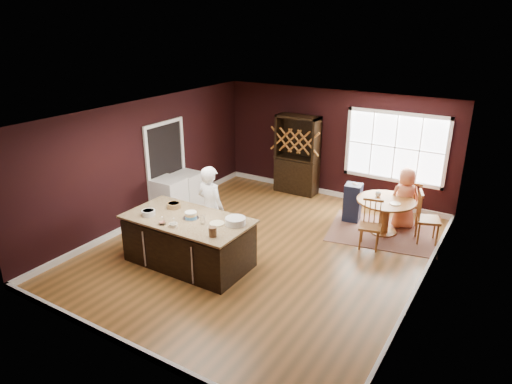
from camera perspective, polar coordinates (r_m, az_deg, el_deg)
room_shell at (r=8.57m, az=0.87°, el=0.78°), size 7.00×7.00×7.00m
window at (r=11.07m, az=17.01°, el=5.37°), size 2.36×0.10×1.66m
doorway at (r=10.82m, az=-11.13°, el=2.93°), size 0.08×1.26×2.13m
kitchen_island at (r=8.55m, az=-8.40°, el=-6.18°), size 2.33×1.22×0.92m
dining_table at (r=9.97m, az=15.85°, el=-2.10°), size 1.21×1.21×0.75m
baker at (r=8.86m, az=-5.67°, el=-2.06°), size 0.67×0.47×1.71m
layer_cake at (r=8.30m, az=-8.15°, el=-2.88°), size 0.30×0.30×0.12m
bowl_blue at (r=8.57m, az=-13.29°, el=-2.54°), size 0.25×0.25×0.10m
bowl_yellow at (r=8.81m, az=-10.24°, el=-1.65°), size 0.26×0.26×0.10m
bowl_pink at (r=8.16m, az=-11.64°, el=-3.81°), size 0.13×0.13×0.05m
bowl_olive at (r=8.04m, az=-10.30°, el=-4.07°), size 0.15×0.15×0.06m
drinking_glass at (r=8.03m, az=-6.69°, el=-3.47°), size 0.08×0.08×0.17m
dinner_plate at (r=8.05m, az=-4.91°, el=-3.94°), size 0.27×0.27×0.02m
white_tub at (r=7.99m, az=-2.59°, el=-3.65°), size 0.36×0.36×0.12m
stoneware_crock at (r=7.58m, az=-5.44°, el=-4.97°), size 0.14×0.14×0.16m
toy_figurine at (r=7.72m, az=-5.47°, el=-4.85°), size 0.05×0.05×0.08m
rug at (r=10.18m, az=15.56°, el=-4.84°), size 2.49×2.09×0.01m
chair_east at (r=9.82m, az=20.76°, el=-2.97°), size 0.57×0.58×1.10m
chair_south at (r=9.26m, az=14.11°, el=-4.00°), size 0.49×0.48×0.99m
chair_north at (r=10.63m, az=18.78°, el=-1.13°), size 0.50×0.48×1.02m
seated_woman at (r=10.31m, az=18.11°, el=-0.74°), size 0.79×0.72×1.35m
high_chair at (r=10.43m, az=11.98°, el=-1.20°), size 0.41×0.41×0.90m
toddler at (r=10.38m, az=12.60°, el=0.77°), size 0.18×0.14×0.26m
table_plate at (r=9.72m, az=17.00°, el=-1.41°), size 0.22×0.22×0.02m
table_cup at (r=10.01m, az=15.02°, el=-0.29°), size 0.15×0.15×0.10m
hutch at (r=11.77m, az=5.16°, el=4.65°), size 1.11×0.46×2.03m
washer at (r=10.58m, az=-10.75°, el=-0.74°), size 0.63×0.61×0.91m
dryer at (r=11.03m, az=-8.54°, el=0.21°), size 0.60×0.58×0.87m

